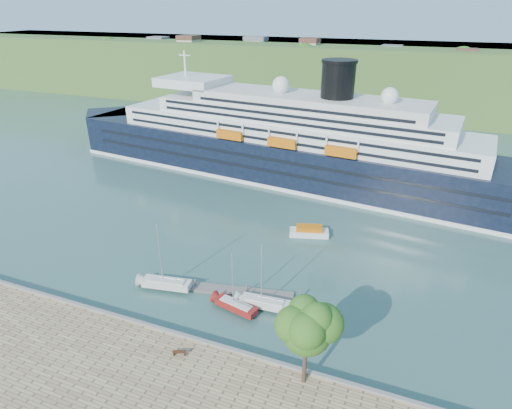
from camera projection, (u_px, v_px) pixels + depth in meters
name	position (u px, v px, depth m)	size (l,w,h in m)	color
ground	(178.00, 339.00, 53.50)	(400.00, 400.00, 0.00)	#2C4F4B
far_hillside	(363.00, 76.00, 170.60)	(400.00, 50.00, 24.00)	#385B24
quay_coping	(176.00, 333.00, 52.84)	(220.00, 0.50, 0.30)	slate
cruise_ship	(280.00, 119.00, 98.63)	(124.09, 18.07, 27.87)	black
park_bench	(179.00, 352.00, 49.57)	(1.53, 0.63, 0.98)	#422212
promenade_tree	(306.00, 340.00, 43.87)	(6.95, 6.95, 11.52)	#2D5C18
floating_pontoon	(234.00, 291.00, 62.18)	(17.39, 2.13, 0.39)	slate
sailboat_white_near	(164.00, 260.00, 60.70)	(7.92, 2.20, 10.23)	silver
sailboat_red	(236.00, 285.00, 56.48)	(6.76, 1.88, 8.73)	maroon
sailboat_white_far	(265.00, 279.00, 56.79)	(7.52, 2.09, 9.71)	silver
tender_launch	(309.00, 231.00, 77.02)	(7.03, 2.41, 1.94)	#CE630C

